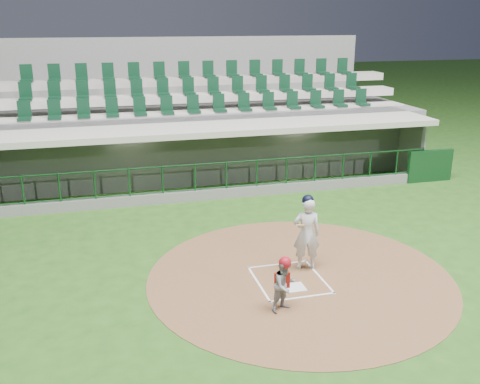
% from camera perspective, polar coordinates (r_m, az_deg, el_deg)
% --- Properties ---
extents(ground, '(120.00, 120.00, 0.00)m').
position_cam_1_polar(ground, '(12.96, 4.82, -8.79)').
color(ground, '#204915').
rests_on(ground, ground).
extents(dirt_circle, '(7.20, 7.20, 0.01)m').
position_cam_1_polar(dirt_circle, '(12.88, 6.39, -8.97)').
color(dirt_circle, brown).
rests_on(dirt_circle, ground).
extents(home_plate, '(0.43, 0.43, 0.02)m').
position_cam_1_polar(home_plate, '(12.37, 5.92, -10.09)').
color(home_plate, silver).
rests_on(home_plate, dirt_circle).
extents(batter_box_chalk, '(1.55, 1.80, 0.01)m').
position_cam_1_polar(batter_box_chalk, '(12.70, 5.28, -9.30)').
color(batter_box_chalk, white).
rests_on(batter_box_chalk, ground).
extents(dugout_structure, '(16.40, 3.70, 3.00)m').
position_cam_1_polar(dugout_structure, '(19.74, -2.30, 3.71)').
color(dugout_structure, slate).
rests_on(dugout_structure, ground).
extents(seating_deck, '(17.00, 6.72, 5.15)m').
position_cam_1_polar(seating_deck, '(22.56, -4.47, 6.70)').
color(seating_deck, slate).
rests_on(seating_deck, ground).
extents(batter, '(0.91, 0.93, 1.89)m').
position_cam_1_polar(batter, '(12.92, 7.11, -4.30)').
color(batter, silver).
rests_on(batter, dirt_circle).
extents(catcher, '(0.67, 0.61, 1.21)m').
position_cam_1_polar(catcher, '(11.23, 4.76, -9.74)').
color(catcher, gray).
rests_on(catcher, dirt_circle).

